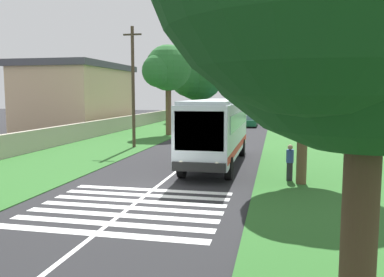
{
  "coord_description": "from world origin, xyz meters",
  "views": [
    {
      "loc": [
        -15.19,
        -5.07,
        4.08
      ],
      "look_at": [
        6.23,
        -0.54,
        1.6
      ],
      "focal_mm": 37.16,
      "sensor_mm": 36.0,
      "label": 1
    }
  ],
  "objects_px": {
    "roadside_tree_left_1": "(197,77)",
    "roadside_tree_right_2": "(302,54)",
    "coach_bus": "(217,128)",
    "trailing_minibus_0": "(229,111)",
    "roadside_building": "(78,96)",
    "trailing_car_0": "(209,126)",
    "roadside_tree_left_0": "(167,70)",
    "roadside_tree_right_0": "(280,78)",
    "pedestrian": "(290,162)",
    "utility_pole": "(133,86)",
    "trailing_car_1": "(250,121)"
  },
  "relations": [
    {
      "from": "roadside_tree_left_1",
      "to": "roadside_tree_right_2",
      "type": "bearing_deg",
      "value": -162.45
    },
    {
      "from": "coach_bus",
      "to": "roadside_tree_right_2",
      "type": "relative_size",
      "value": 1.31
    },
    {
      "from": "trailing_minibus_0",
      "to": "roadside_building",
      "type": "height_order",
      "value": "roadside_building"
    },
    {
      "from": "trailing_car_0",
      "to": "roadside_tree_left_0",
      "type": "bearing_deg",
      "value": 131.65
    },
    {
      "from": "roadside_tree_right_0",
      "to": "pedestrian",
      "type": "relative_size",
      "value": 5.7
    },
    {
      "from": "coach_bus",
      "to": "roadside_tree_left_0",
      "type": "relative_size",
      "value": 1.27
    },
    {
      "from": "roadside_tree_left_0",
      "to": "pedestrian",
      "type": "relative_size",
      "value": 5.18
    },
    {
      "from": "trailing_minibus_0",
      "to": "roadside_tree_left_1",
      "type": "xyz_separation_m",
      "value": [
        1.24,
        4.9,
        5.04
      ]
    },
    {
      "from": "roadside_tree_right_0",
      "to": "utility_pole",
      "type": "bearing_deg",
      "value": 166.96
    },
    {
      "from": "trailing_minibus_0",
      "to": "pedestrian",
      "type": "bearing_deg",
      "value": -169.1
    },
    {
      "from": "coach_bus",
      "to": "trailing_minibus_0",
      "type": "height_order",
      "value": "coach_bus"
    },
    {
      "from": "roadside_tree_right_0",
      "to": "roadside_building",
      "type": "relative_size",
      "value": 0.67
    },
    {
      "from": "trailing_minibus_0",
      "to": "utility_pole",
      "type": "xyz_separation_m",
      "value": [
        -28.31,
        3.89,
        3.13
      ]
    },
    {
      "from": "roadside_tree_left_0",
      "to": "pedestrian",
      "type": "distance_m",
      "value": 22.7
    },
    {
      "from": "utility_pole",
      "to": "roadside_building",
      "type": "bearing_deg",
      "value": 40.6
    },
    {
      "from": "roadside_tree_right_0",
      "to": "roadside_tree_right_2",
      "type": "bearing_deg",
      "value": -179.63
    },
    {
      "from": "roadside_tree_right_2",
      "to": "pedestrian",
      "type": "xyz_separation_m",
      "value": [
        0.57,
        0.35,
        -4.89
      ]
    },
    {
      "from": "trailing_minibus_0",
      "to": "roadside_tree_right_2",
      "type": "height_order",
      "value": "roadside_tree_right_2"
    },
    {
      "from": "trailing_car_1",
      "to": "roadside_tree_left_1",
      "type": "xyz_separation_m",
      "value": [
        8.32,
        8.39,
        5.92
      ]
    },
    {
      "from": "coach_bus",
      "to": "roadside_building",
      "type": "height_order",
      "value": "roadside_building"
    },
    {
      "from": "trailing_minibus_0",
      "to": "roadside_tree_right_0",
      "type": "distance_m",
      "value": 21.87
    },
    {
      "from": "trailing_car_1",
      "to": "pedestrian",
      "type": "relative_size",
      "value": 2.54
    },
    {
      "from": "trailing_car_0",
      "to": "trailing_minibus_0",
      "type": "xyz_separation_m",
      "value": [
        15.7,
        -0.24,
        0.88
      ]
    },
    {
      "from": "roadside_tree_left_1",
      "to": "trailing_car_1",
      "type": "bearing_deg",
      "value": -134.77
    },
    {
      "from": "trailing_car_0",
      "to": "roadside_tree_right_2",
      "type": "relative_size",
      "value": 0.51
    },
    {
      "from": "coach_bus",
      "to": "utility_pole",
      "type": "bearing_deg",
      "value": 50.68
    },
    {
      "from": "utility_pole",
      "to": "roadside_building",
      "type": "relative_size",
      "value": 0.62
    },
    {
      "from": "roadside_tree_left_0",
      "to": "roadside_tree_right_2",
      "type": "distance_m",
      "value": 22.71
    },
    {
      "from": "coach_bus",
      "to": "pedestrian",
      "type": "relative_size",
      "value": 6.6
    },
    {
      "from": "roadside_tree_left_0",
      "to": "trailing_car_1",
      "type": "bearing_deg",
      "value": -31.84
    },
    {
      "from": "roadside_tree_right_2",
      "to": "roadside_building",
      "type": "height_order",
      "value": "roadside_tree_right_2"
    },
    {
      "from": "coach_bus",
      "to": "pedestrian",
      "type": "distance_m",
      "value": 5.54
    },
    {
      "from": "trailing_car_1",
      "to": "utility_pole",
      "type": "bearing_deg",
      "value": 160.84
    },
    {
      "from": "trailing_car_1",
      "to": "utility_pole",
      "type": "height_order",
      "value": "utility_pole"
    },
    {
      "from": "roadside_tree_left_1",
      "to": "coach_bus",
      "type": "bearing_deg",
      "value": -166.91
    },
    {
      "from": "roadside_tree_left_1",
      "to": "pedestrian",
      "type": "distance_m",
      "value": 41.4
    },
    {
      "from": "trailing_minibus_0",
      "to": "coach_bus",
      "type": "bearing_deg",
      "value": -174.42
    },
    {
      "from": "coach_bus",
      "to": "utility_pole",
      "type": "distance_m",
      "value": 9.69
    },
    {
      "from": "coach_bus",
      "to": "trailing_minibus_0",
      "type": "bearing_deg",
      "value": 5.58
    },
    {
      "from": "coach_bus",
      "to": "pedestrian",
      "type": "height_order",
      "value": "coach_bus"
    },
    {
      "from": "roadside_tree_right_0",
      "to": "roadside_building",
      "type": "distance_m",
      "value": 41.5
    },
    {
      "from": "roadside_tree_right_0",
      "to": "pedestrian",
      "type": "xyz_separation_m",
      "value": [
        -57.82,
        -0.02,
        -5.99
      ]
    },
    {
      "from": "roadside_tree_left_0",
      "to": "roadside_tree_left_1",
      "type": "bearing_deg",
      "value": 2.96
    },
    {
      "from": "trailing_car_0",
      "to": "roadside_building",
      "type": "relative_size",
      "value": 0.3
    },
    {
      "from": "roadside_tree_right_2",
      "to": "utility_pole",
      "type": "bearing_deg",
      "value": 48.62
    },
    {
      "from": "roadside_tree_left_0",
      "to": "utility_pole",
      "type": "relative_size",
      "value": 0.98
    },
    {
      "from": "roadside_building",
      "to": "pedestrian",
      "type": "relative_size",
      "value": 8.51
    },
    {
      "from": "coach_bus",
      "to": "roadside_tree_left_1",
      "type": "height_order",
      "value": "roadside_tree_left_1"
    },
    {
      "from": "roadside_building",
      "to": "trailing_minibus_0",
      "type": "bearing_deg",
      "value": -47.47
    },
    {
      "from": "coach_bus",
      "to": "roadside_tree_left_0",
      "type": "xyz_separation_m",
      "value": [
        15.32,
        7.21,
        4.25
      ]
    }
  ]
}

